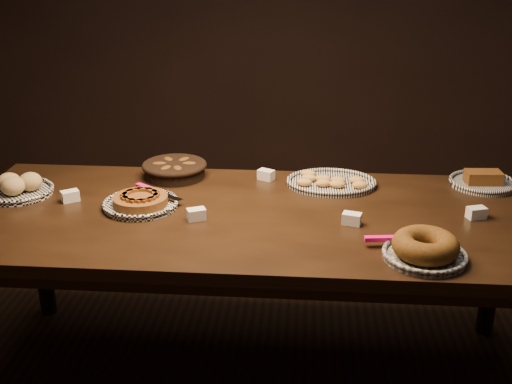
# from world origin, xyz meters

# --- Properties ---
(ground) EXTENTS (5.00, 5.00, 0.00)m
(ground) POSITION_xyz_m (0.00, 0.00, 0.00)
(ground) COLOR black
(ground) RESTS_ON ground
(buffet_table) EXTENTS (2.40, 1.00, 0.75)m
(buffet_table) POSITION_xyz_m (0.00, 0.00, 0.68)
(buffet_table) COLOR black
(buffet_table) RESTS_ON ground
(apple_tart_plate) EXTENTS (0.32, 0.33, 0.06)m
(apple_tart_plate) POSITION_xyz_m (-0.47, 0.03, 0.77)
(apple_tart_plate) COLOR white
(apple_tart_plate) RESTS_ON buffet_table
(madeleine_platter) EXTENTS (0.39, 0.32, 0.04)m
(madeleine_platter) POSITION_xyz_m (0.31, 0.33, 0.77)
(madeleine_platter) COLOR black
(madeleine_platter) RESTS_ON buffet_table
(bundt_cake_plate) EXTENTS (0.34, 0.29, 0.09)m
(bundt_cake_plate) POSITION_xyz_m (0.61, -0.34, 0.79)
(bundt_cake_plate) COLOR black
(bundt_cake_plate) RESTS_ON buffet_table
(croissant_basket) EXTENTS (0.32, 0.32, 0.07)m
(croissant_basket) POSITION_xyz_m (-0.40, 0.38, 0.79)
(croissant_basket) COLOR black
(croissant_basket) RESTS_ON buffet_table
(bread_roll_plate) EXTENTS (0.29, 0.29, 0.09)m
(bread_roll_plate) POSITION_xyz_m (-1.02, 0.12, 0.78)
(bread_roll_plate) COLOR white
(bread_roll_plate) RESTS_ON buffet_table
(loaf_plate) EXTENTS (0.29, 0.29, 0.07)m
(loaf_plate) POSITION_xyz_m (0.98, 0.38, 0.77)
(loaf_plate) COLOR black
(loaf_plate) RESTS_ON buffet_table
(tent_cards) EXTENTS (1.72, 0.53, 0.04)m
(tent_cards) POSITION_xyz_m (0.05, 0.06, 0.77)
(tent_cards) COLOR white
(tent_cards) RESTS_ON buffet_table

